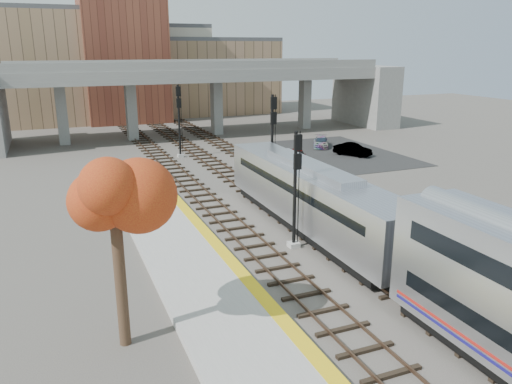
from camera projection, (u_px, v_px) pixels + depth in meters
name	position (u px, v px, depth m)	size (l,w,h in m)	color
ground	(372.00, 290.00, 23.74)	(160.00, 160.00, 0.00)	#47423D
platform	(228.00, 317.00, 21.03)	(4.50, 60.00, 0.35)	#9E9E99
yellow_strip	(269.00, 304.00, 21.68)	(0.70, 60.00, 0.01)	yellow
tracks	(279.00, 210.00, 35.15)	(10.70, 95.00, 0.25)	black
overpass	(201.00, 90.00, 63.84)	(54.00, 12.00, 9.50)	slate
buildings_far	(141.00, 67.00, 81.07)	(43.00, 21.00, 20.60)	#9A7659
parking_lot	(328.00, 154.00, 53.70)	(14.00, 18.00, 0.04)	black
locomotive	(310.00, 196.00, 30.74)	(3.02, 19.05, 4.10)	#A8AAB2
signal_mast_near	(295.00, 193.00, 27.80)	(0.60, 0.64, 6.75)	#9E9E99
signal_mast_mid	(272.00, 141.00, 40.01)	(0.60, 0.64, 7.53)	#9E9E99
signal_mast_far	(179.00, 121.00, 51.14)	(0.60, 0.64, 7.45)	#9E9E99
tree	(113.00, 187.00, 17.67)	(3.60, 3.60, 8.57)	#382619
car_a	(298.00, 155.00, 50.06)	(1.46, 3.63, 1.24)	#99999E
car_b	(353.00, 149.00, 52.62)	(1.39, 3.99, 1.31)	#99999E
car_c	(321.00, 142.00, 57.12)	(1.62, 3.98, 1.15)	#99999E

